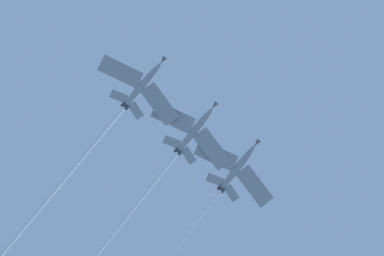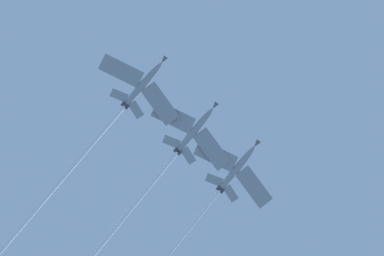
# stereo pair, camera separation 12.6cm
# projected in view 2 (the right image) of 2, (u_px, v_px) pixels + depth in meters

# --- Properties ---
(jet_inner_left) EXTENTS (27.16, 55.14, 10.42)m
(jet_inner_left) POSITION_uv_depth(u_px,v_px,m) (205.00, 208.00, 135.49)
(jet_inner_left) COLOR gray
(jet_centre) EXTENTS (27.65, 55.81, 10.41)m
(jet_centre) POSITION_uv_depth(u_px,v_px,m) (152.00, 183.00, 134.23)
(jet_centre) COLOR gray
(jet_inner_right) EXTENTS (26.81, 52.24, 10.26)m
(jet_inner_right) POSITION_uv_depth(u_px,v_px,m) (113.00, 120.00, 132.80)
(jet_inner_right) COLOR gray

